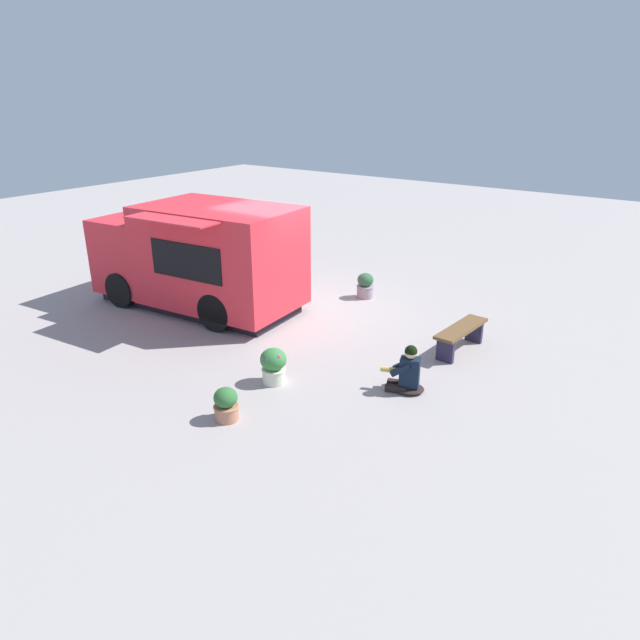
{
  "coord_description": "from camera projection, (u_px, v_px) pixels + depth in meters",
  "views": [
    {
      "loc": [
        7.83,
        -9.78,
        4.7
      ],
      "look_at": [
        1.98,
        -1.64,
        0.71
      ],
      "focal_mm": 32.5,
      "sensor_mm": 36.0,
      "label": 1
    }
  ],
  "objects": [
    {
      "name": "person_customer",
      "position": [
        407.0,
        373.0,
        9.61
      ],
      "size": [
        0.79,
        0.59,
        0.84
      ],
      "color": "black",
      "rests_on": "ground_plane"
    },
    {
      "name": "food_truck",
      "position": [
        200.0,
        259.0,
        13.08
      ],
      "size": [
        4.99,
        2.96,
        2.39
      ],
      "color": "red",
      "rests_on": "ground_plane"
    },
    {
      "name": "planter_flowering_side",
      "position": [
        226.0,
        404.0,
        8.79
      ],
      "size": [
        0.4,
        0.4,
        0.54
      ],
      "color": "#AE7155",
      "rests_on": "ground_plane"
    },
    {
      "name": "planter_flowering_near",
      "position": [
        273.0,
        365.0,
        9.88
      ],
      "size": [
        0.45,
        0.45,
        0.63
      ],
      "color": "beige",
      "rests_on": "ground_plane"
    },
    {
      "name": "plaza_bench",
      "position": [
        461.0,
        333.0,
        11.07
      ],
      "size": [
        0.5,
        1.51,
        0.5
      ],
      "color": "brown",
      "rests_on": "ground_plane"
    },
    {
      "name": "ground_plane",
      "position": [
        292.0,
        309.0,
        13.36
      ],
      "size": [
        40.0,
        40.0,
        0.0
      ],
      "primitive_type": "plane",
      "color": "#A19996"
    },
    {
      "name": "planter_flowering_far",
      "position": [
        365.0,
        286.0,
        13.99
      ],
      "size": [
        0.42,
        0.42,
        0.61
      ],
      "color": "gray",
      "rests_on": "ground_plane"
    }
  ]
}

